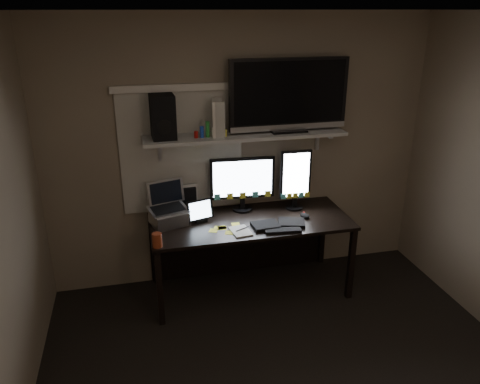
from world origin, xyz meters
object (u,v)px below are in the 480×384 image
object	(u,v)px
keyboard	(279,224)
tv	(289,95)
mouse	(305,216)
tablet	(200,211)
laptop	(168,205)
speaker	(163,117)
desk	(247,232)
monitor_landscape	(242,184)
game_console	(217,117)
monitor_portrait	(295,180)
cup	(157,240)

from	to	relation	value
keyboard	tv	distance (m)	1.13
mouse	tv	size ratio (longest dim) A/B	0.10
tablet	mouse	bearing A→B (deg)	-24.72
mouse	tablet	xyz separation A→B (m)	(-0.94, 0.13, 0.09)
laptop	speaker	xyz separation A→B (m)	(0.01, 0.15, 0.75)
desk	mouse	xyz separation A→B (m)	(0.50, -0.18, 0.20)
monitor_landscape	laptop	bearing A→B (deg)	-163.27
monitor_landscape	game_console	bearing A→B (deg)	-171.69
keyboard	tablet	xyz separation A→B (m)	(-0.66, 0.24, 0.09)
monitor_landscape	speaker	distance (m)	0.97
keyboard	game_console	size ratio (longest dim) A/B	1.56
monitor_portrait	cup	xyz separation A→B (m)	(-1.33, -0.48, -0.23)
monitor_landscape	monitor_portrait	bearing A→B (deg)	-6.37
tablet	game_console	world-z (taller)	game_console
mouse	laptop	distance (m)	1.24
monitor_landscape	monitor_portrait	size ratio (longest dim) A/B	1.03
monitor_portrait	laptop	distance (m)	1.21
mouse	cup	size ratio (longest dim) A/B	0.93
monitor_landscape	speaker	world-z (taller)	speaker
tablet	speaker	xyz separation A→B (m)	(-0.27, 0.15, 0.83)
keyboard	mouse	distance (m)	0.30
monitor_portrait	tablet	xyz separation A→B (m)	(-0.92, -0.09, -0.19)
desk	game_console	world-z (taller)	game_console
cup	tablet	bearing A→B (deg)	43.44
keyboard	game_console	world-z (taller)	game_console
speaker	mouse	bearing A→B (deg)	-14.72
game_console	tv	bearing A→B (deg)	8.65
cup	speaker	bearing A→B (deg)	75.40
cup	monitor_landscape	bearing A→B (deg)	33.88
monitor_landscape	mouse	size ratio (longest dim) A/B	5.59
monitor_landscape	mouse	distance (m)	0.65
desk	speaker	distance (m)	1.32
monitor_landscape	tablet	distance (m)	0.49
monitor_portrait	mouse	world-z (taller)	monitor_portrait
mouse	cup	xyz separation A→B (m)	(-1.35, -0.26, 0.04)
tablet	cup	size ratio (longest dim) A/B	2.09
desk	cup	xyz separation A→B (m)	(-0.85, -0.44, 0.23)
keyboard	laptop	size ratio (longest dim) A/B	1.30
monitor_landscape	monitor_portrait	world-z (taller)	monitor_portrait
desk	keyboard	world-z (taller)	keyboard
desk	cup	bearing A→B (deg)	-152.67
keyboard	cup	size ratio (longest dim) A/B	4.13
monitor_portrait	cup	distance (m)	1.43
monitor_landscape	game_console	world-z (taller)	game_console
tablet	laptop	distance (m)	0.29
laptop	monitor_landscape	bearing A→B (deg)	-2.81
mouse	keyboard	bearing A→B (deg)	-177.36
monitor_portrait	laptop	world-z (taller)	monitor_portrait
monitor_portrait	cup	bearing A→B (deg)	-158.74
monitor_landscape	tablet	bearing A→B (deg)	-154.58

